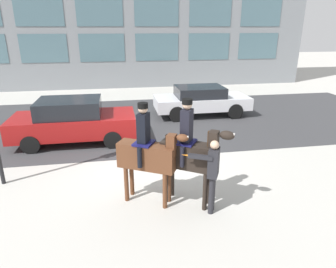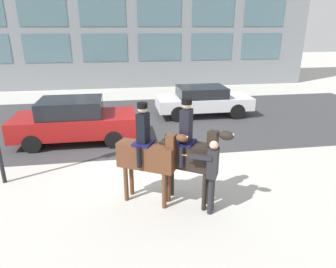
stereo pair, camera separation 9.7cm
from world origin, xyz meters
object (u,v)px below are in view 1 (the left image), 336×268
mounted_horse_companion (190,152)px  pedestrian_bystander (212,171)px  street_car_far_lane (201,100)px  mounted_horse_lead (148,153)px  street_car_near_lane (73,121)px

mounted_horse_companion → pedestrian_bystander: (0.41, -0.47, -0.30)m
pedestrian_bystander → street_car_far_lane: 8.28m
mounted_horse_lead → pedestrian_bystander: size_ratio=1.40×
pedestrian_bystander → street_car_far_lane: bearing=-77.6°
street_car_far_lane → mounted_horse_lead: bearing=-114.8°
mounted_horse_companion → street_car_far_lane: mounted_horse_companion is taller
street_car_near_lane → mounted_horse_companion: bearing=-55.7°
mounted_horse_lead → street_car_far_lane: mounted_horse_lead is taller
pedestrian_bystander → street_car_far_lane: (2.00, 8.03, -0.30)m
mounted_horse_lead → pedestrian_bystander: mounted_horse_lead is taller
street_car_near_lane → street_car_far_lane: bearing=25.3°
mounted_horse_lead → street_car_far_lane: size_ratio=0.56×
mounted_horse_companion → pedestrian_bystander: 0.69m
mounted_horse_lead → mounted_horse_companion: 1.01m
pedestrian_bystander → street_car_near_lane: bearing=-28.6°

